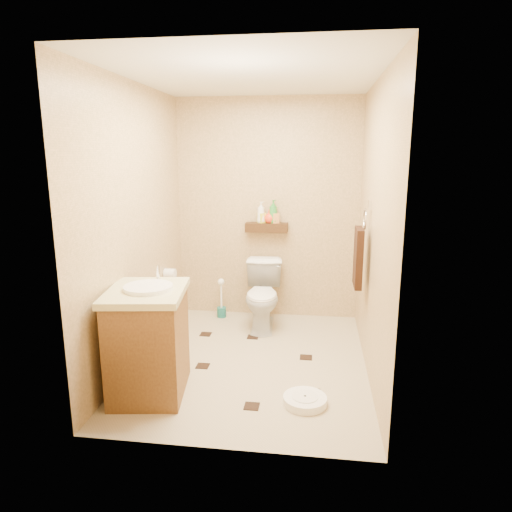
# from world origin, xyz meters

# --- Properties ---
(ground) EXTENTS (2.50, 2.50, 0.00)m
(ground) POSITION_xyz_m (0.00, 0.00, 0.00)
(ground) COLOR tan
(ground) RESTS_ON ground
(wall_back) EXTENTS (2.00, 0.04, 2.40)m
(wall_back) POSITION_xyz_m (0.00, 1.25, 1.20)
(wall_back) COLOR tan
(wall_back) RESTS_ON ground
(wall_front) EXTENTS (2.00, 0.04, 2.40)m
(wall_front) POSITION_xyz_m (0.00, -1.25, 1.20)
(wall_front) COLOR tan
(wall_front) RESTS_ON ground
(wall_left) EXTENTS (0.04, 2.50, 2.40)m
(wall_left) POSITION_xyz_m (-1.00, 0.00, 1.20)
(wall_left) COLOR tan
(wall_left) RESTS_ON ground
(wall_right) EXTENTS (0.04, 2.50, 2.40)m
(wall_right) POSITION_xyz_m (1.00, 0.00, 1.20)
(wall_right) COLOR tan
(wall_right) RESTS_ON ground
(ceiling) EXTENTS (2.00, 2.50, 0.02)m
(ceiling) POSITION_xyz_m (0.00, 0.00, 2.40)
(ceiling) COLOR silver
(ceiling) RESTS_ON wall_back
(wall_shelf) EXTENTS (0.46, 0.14, 0.10)m
(wall_shelf) POSITION_xyz_m (0.00, 1.17, 1.02)
(wall_shelf) COLOR #3E2911
(wall_shelf) RESTS_ON wall_back
(floor_accents) EXTENTS (1.21, 1.40, 0.01)m
(floor_accents) POSITION_xyz_m (0.02, -0.03, 0.00)
(floor_accents) COLOR black
(floor_accents) RESTS_ON ground
(toilet) EXTENTS (0.44, 0.71, 0.70)m
(toilet) POSITION_xyz_m (0.00, 0.83, 0.35)
(toilet) COLOR white
(toilet) RESTS_ON ground
(vanity) EXTENTS (0.65, 0.75, 0.96)m
(vanity) POSITION_xyz_m (-0.70, -0.63, 0.43)
(vanity) COLOR brown
(vanity) RESTS_ON ground
(bathroom_scale) EXTENTS (0.41, 0.41, 0.07)m
(bathroom_scale) POSITION_xyz_m (0.49, -0.65, 0.03)
(bathroom_scale) COLOR white
(bathroom_scale) RESTS_ON ground
(toilet_brush) EXTENTS (0.10, 0.10, 0.45)m
(toilet_brush) POSITION_xyz_m (-0.50, 1.07, 0.16)
(toilet_brush) COLOR #18615E
(toilet_brush) RESTS_ON ground
(towel_ring) EXTENTS (0.12, 0.30, 0.76)m
(towel_ring) POSITION_xyz_m (0.91, 0.25, 0.95)
(towel_ring) COLOR silver
(towel_ring) RESTS_ON wall_right
(toilet_paper) EXTENTS (0.12, 0.11, 0.12)m
(toilet_paper) POSITION_xyz_m (-0.94, 0.65, 0.60)
(toilet_paper) COLOR white
(toilet_paper) RESTS_ON wall_left
(bottle_a) EXTENTS (0.13, 0.13, 0.23)m
(bottle_a) POSITION_xyz_m (-0.06, 1.17, 1.19)
(bottle_a) COLOR white
(bottle_a) RESTS_ON wall_shelf
(bottle_b) EXTENTS (0.10, 0.10, 0.16)m
(bottle_b) POSITION_xyz_m (-0.06, 1.17, 1.15)
(bottle_b) COLOR yellow
(bottle_b) RESTS_ON wall_shelf
(bottle_c) EXTENTS (0.13, 0.13, 0.15)m
(bottle_c) POSITION_xyz_m (0.04, 1.17, 1.15)
(bottle_c) COLOR red
(bottle_c) RESTS_ON wall_shelf
(bottle_d) EXTENTS (0.13, 0.13, 0.25)m
(bottle_d) POSITION_xyz_m (0.07, 1.17, 1.20)
(bottle_d) COLOR #2D8730
(bottle_d) RESTS_ON wall_shelf
(bottle_e) EXTENTS (0.10, 0.10, 0.16)m
(bottle_e) POSITION_xyz_m (0.09, 1.17, 1.15)
(bottle_e) COLOR #D98E48
(bottle_e) RESTS_ON wall_shelf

